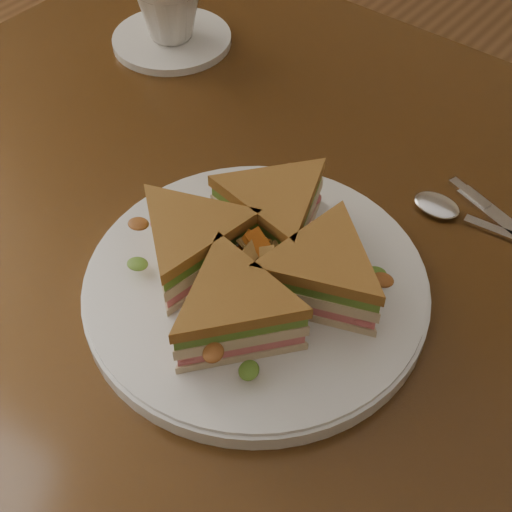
# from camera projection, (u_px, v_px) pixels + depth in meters

# --- Properties ---
(table) EXTENTS (1.20, 0.80, 0.75)m
(table) POSITION_uv_depth(u_px,v_px,m) (342.00, 324.00, 0.74)
(table) COLOR #321C0B
(table) RESTS_ON ground
(plate) EXTENTS (0.31, 0.31, 0.02)m
(plate) POSITION_uv_depth(u_px,v_px,m) (256.00, 287.00, 0.64)
(plate) COLOR white
(plate) RESTS_ON table
(sandwich_wedges) EXTENTS (0.27, 0.27, 0.06)m
(sandwich_wedges) POSITION_uv_depth(u_px,v_px,m) (256.00, 260.00, 0.61)
(sandwich_wedges) COLOR beige
(sandwich_wedges) RESTS_ON plate
(crisps_mound) EXTENTS (0.09, 0.09, 0.05)m
(crisps_mound) POSITION_uv_depth(u_px,v_px,m) (256.00, 263.00, 0.61)
(crisps_mound) COLOR #CD641A
(crisps_mound) RESTS_ON plate
(spoon) EXTENTS (0.18, 0.04, 0.01)m
(spoon) POSITION_uv_depth(u_px,v_px,m) (458.00, 215.00, 0.70)
(spoon) COLOR silver
(spoon) RESTS_ON table
(saucer) EXTENTS (0.15, 0.15, 0.01)m
(saucer) POSITION_uv_depth(u_px,v_px,m) (172.00, 40.00, 0.91)
(saucer) COLOR white
(saucer) RESTS_ON table
(coffee_cup) EXTENTS (0.11, 0.11, 0.08)m
(coffee_cup) POSITION_uv_depth(u_px,v_px,m) (169.00, 7.00, 0.88)
(coffee_cup) COLOR white
(coffee_cup) RESTS_ON saucer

